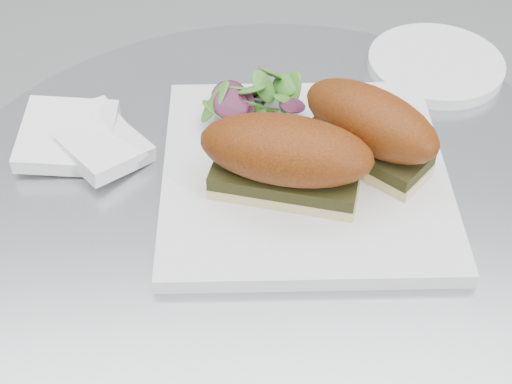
% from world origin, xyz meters
% --- Properties ---
extents(table, '(0.70, 0.70, 0.73)m').
position_xyz_m(table, '(0.00, 0.00, 0.49)').
color(table, '#AAADB1').
rests_on(table, ground).
extents(plate, '(0.28, 0.28, 0.02)m').
position_xyz_m(plate, '(0.03, 0.06, 0.74)').
color(plate, white).
rests_on(plate, table).
extents(sandwich_left, '(0.17, 0.11, 0.08)m').
position_xyz_m(sandwich_left, '(0.01, 0.03, 0.79)').
color(sandwich_left, beige).
rests_on(sandwich_left, plate).
extents(sandwich_right, '(0.15, 0.15, 0.08)m').
position_xyz_m(sandwich_right, '(0.09, 0.07, 0.79)').
color(sandwich_right, beige).
rests_on(sandwich_right, plate).
extents(salad, '(0.10, 0.10, 0.05)m').
position_xyz_m(salad, '(-0.02, 0.14, 0.77)').
color(salad, green).
rests_on(salad, plate).
extents(napkin, '(0.16, 0.16, 0.02)m').
position_xyz_m(napkin, '(-0.19, 0.11, 0.74)').
color(napkin, white).
rests_on(napkin, table).
extents(saucer, '(0.16, 0.16, 0.01)m').
position_xyz_m(saucer, '(0.20, 0.24, 0.74)').
color(saucer, white).
rests_on(saucer, table).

